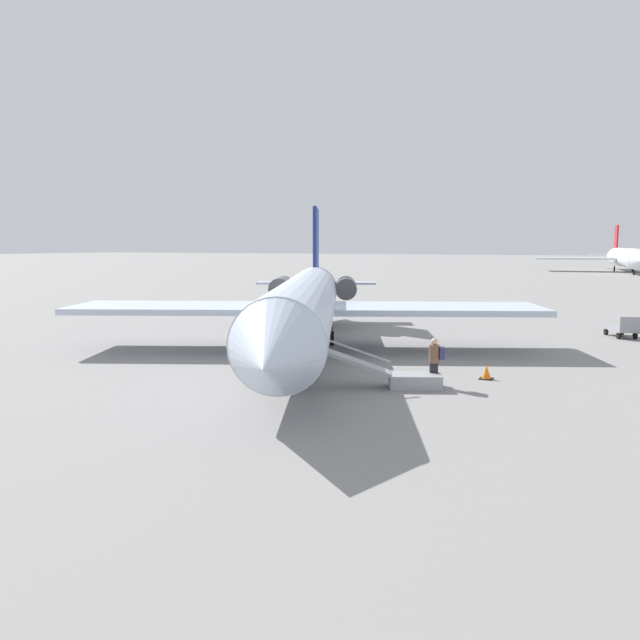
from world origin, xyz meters
name	(u,v)px	position (x,y,z in m)	size (l,w,h in m)	color
ground_plane	(304,353)	(0.00, 0.00, 0.00)	(600.00, 600.00, 0.00)	gray
airplane_main	(305,303)	(-0.90, -0.40, 2.23)	(28.68, 22.34, 7.43)	silver
airplane_taxiing_distant	(626,257)	(-103.48, 13.72, 2.71)	(41.77, 31.89, 9.11)	silver
boarding_stairs	(403,377)	(4.82, 6.42, 0.39)	(2.55, 4.08, 1.80)	#99999E
passenger	(435,359)	(4.13, 7.36, 1.00)	(0.45, 0.57, 1.74)	#23232D
luggage_cart	(622,329)	(-11.97, 13.32, 0.46)	(2.46, 1.93, 1.22)	gray
traffic_cone_near_stairs	(486,373)	(2.08, 8.78, 0.24)	(0.48, 0.48, 0.53)	black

